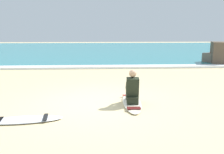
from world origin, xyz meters
TOP-DOWN VIEW (x-y plane):
  - ground_plane at (0.00, 0.00)m, footprint 80.00×80.00m
  - sea at (0.00, 20.62)m, footprint 80.00×28.00m
  - breaking_foam at (0.00, 6.92)m, footprint 80.00×0.90m
  - surfboard_main at (1.01, -0.04)m, footprint 0.62×2.24m
  - surfer_seated at (1.00, -0.21)m, footprint 0.40×0.72m
  - surfboard_spare_near at (-1.72, -1.36)m, footprint 1.87×0.73m

SIDE VIEW (x-z plane):
  - ground_plane at x=0.00m, z-range 0.00..0.00m
  - surfboard_main at x=1.01m, z-range 0.00..0.07m
  - surfboard_spare_near at x=-1.72m, z-range 0.00..0.07m
  - sea at x=0.00m, z-range 0.00..0.10m
  - breaking_foam at x=0.00m, z-range 0.00..0.11m
  - surfer_seated at x=1.00m, z-range -0.04..0.91m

